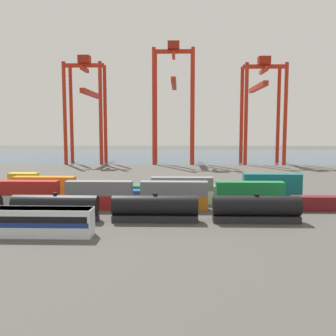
% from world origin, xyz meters
% --- Properties ---
extents(ground_plane, '(420.00, 420.00, 0.00)m').
position_xyz_m(ground_plane, '(0.00, 40.00, 0.00)').
color(ground_plane, '#4C4944').
extents(harbour_water, '(400.00, 110.00, 0.01)m').
position_xyz_m(harbour_water, '(0.00, 132.53, 0.00)').
color(harbour_water, '#384C60').
rests_on(harbour_water, ground_plane).
extents(freight_tank_row, '(61.42, 3.09, 4.55)m').
position_xyz_m(freight_tank_row, '(4.23, -15.17, 2.18)').
color(freight_tank_row, '#232326').
rests_on(freight_tank_row, ground_plane).
extents(shipping_container_2, '(12.10, 2.44, 2.60)m').
position_xyz_m(shipping_container_2, '(-12.19, -6.31, 1.30)').
color(shipping_container_2, silver).
rests_on(shipping_container_2, ground_plane).
extents(shipping_container_3, '(12.10, 2.44, 2.60)m').
position_xyz_m(shipping_container_3, '(-12.19, -6.31, 3.90)').
color(shipping_container_3, '#AD211C').
rests_on(shipping_container_3, shipping_container_2).
extents(shipping_container_4, '(12.10, 2.44, 2.60)m').
position_xyz_m(shipping_container_4, '(1.46, -6.31, 1.30)').
color(shipping_container_4, '#AD211C').
rests_on(shipping_container_4, ground_plane).
extents(shipping_container_5, '(12.10, 2.44, 2.60)m').
position_xyz_m(shipping_container_5, '(1.46, -6.31, 3.90)').
color(shipping_container_5, slate).
rests_on(shipping_container_5, shipping_container_4).
extents(shipping_container_6, '(12.10, 2.44, 2.60)m').
position_xyz_m(shipping_container_6, '(15.11, -6.31, 1.30)').
color(shipping_container_6, orange).
rests_on(shipping_container_6, ground_plane).
extents(shipping_container_7, '(12.10, 2.44, 2.60)m').
position_xyz_m(shipping_container_7, '(15.11, -6.31, 3.90)').
color(shipping_container_7, slate).
rests_on(shipping_container_7, shipping_container_6).
extents(shipping_container_8, '(12.10, 2.44, 2.60)m').
position_xyz_m(shipping_container_8, '(28.75, -6.31, 1.30)').
color(shipping_container_8, '#197538').
rests_on(shipping_container_8, ground_plane).
extents(shipping_container_9, '(12.10, 2.44, 2.60)m').
position_xyz_m(shipping_container_9, '(28.75, -6.31, 3.90)').
color(shipping_container_9, '#197538').
rests_on(shipping_container_9, shipping_container_8).
extents(shipping_container_10, '(12.10, 2.44, 2.60)m').
position_xyz_m(shipping_container_10, '(42.40, -6.31, 1.30)').
color(shipping_container_10, maroon).
rests_on(shipping_container_10, ground_plane).
extents(shipping_container_14, '(12.10, 2.44, 2.60)m').
position_xyz_m(shipping_container_14, '(-10.80, -0.31, 1.30)').
color(shipping_container_14, orange).
rests_on(shipping_container_14, ground_plane).
extents(shipping_container_15, '(12.10, 2.44, 2.60)m').
position_xyz_m(shipping_container_15, '(-10.80, -0.31, 3.90)').
color(shipping_container_15, orange).
rests_on(shipping_container_15, shipping_container_14).
extents(shipping_container_16, '(12.10, 2.44, 2.60)m').
position_xyz_m(shipping_container_16, '(2.90, -0.31, 1.30)').
color(shipping_container_16, '#1C4299').
rests_on(shipping_container_16, ground_plane).
extents(shipping_container_17, '(12.10, 2.44, 2.60)m').
position_xyz_m(shipping_container_17, '(16.60, -0.31, 1.30)').
color(shipping_container_17, silver).
rests_on(shipping_container_17, ground_plane).
extents(shipping_container_18, '(12.10, 2.44, 2.60)m').
position_xyz_m(shipping_container_18, '(16.60, -0.31, 3.90)').
color(shipping_container_18, slate).
rests_on(shipping_container_18, shipping_container_17).
extents(shipping_container_19, '(12.10, 2.44, 2.60)m').
position_xyz_m(shipping_container_19, '(30.30, -0.31, 1.30)').
color(shipping_container_19, '#146066').
rests_on(shipping_container_19, ground_plane).
extents(shipping_container_21, '(6.04, 2.44, 2.60)m').
position_xyz_m(shipping_container_21, '(-17.50, 5.68, 1.30)').
color(shipping_container_21, '#197538').
rests_on(shipping_container_21, ground_plane).
extents(shipping_container_22, '(6.04, 2.44, 2.60)m').
position_xyz_m(shipping_container_22, '(-17.50, 5.68, 3.90)').
color(shipping_container_22, gold).
rests_on(shipping_container_22, shipping_container_21).
extents(shipping_container_23, '(12.10, 2.44, 2.60)m').
position_xyz_m(shipping_container_23, '(-4.21, 5.68, 1.30)').
color(shipping_container_23, '#146066').
rests_on(shipping_container_23, ground_plane).
extents(shipping_container_24, '(6.04, 2.44, 2.60)m').
position_xyz_m(shipping_container_24, '(9.09, 5.68, 1.30)').
color(shipping_container_24, '#197538').
rests_on(shipping_container_24, ground_plane).
extents(shipping_container_25, '(12.10, 2.44, 2.60)m').
position_xyz_m(shipping_container_25, '(22.38, 5.68, 1.30)').
color(shipping_container_25, slate).
rests_on(shipping_container_25, ground_plane).
extents(shipping_container_26, '(12.10, 2.44, 2.60)m').
position_xyz_m(shipping_container_26, '(35.67, 5.68, 1.30)').
color(shipping_container_26, '#146066').
rests_on(shipping_container_26, ground_plane).
extents(shipping_container_27, '(12.10, 2.44, 2.60)m').
position_xyz_m(shipping_container_27, '(35.67, 5.68, 3.90)').
color(shipping_container_27, '#146066').
rests_on(shipping_container_27, shipping_container_26).
extents(gantry_crane_west, '(16.41, 33.89, 44.83)m').
position_xyz_m(gantry_crane_west, '(-23.53, 87.72, 26.67)').
color(gantry_crane_west, red).
rests_on(gantry_crane_west, ground_plane).
extents(gantry_crane_central, '(17.32, 34.28, 50.25)m').
position_xyz_m(gantry_crane_central, '(13.55, 87.60, 29.79)').
color(gantry_crane_central, red).
rests_on(gantry_crane_central, ground_plane).
extents(gantry_crane_east, '(17.29, 33.90, 44.00)m').
position_xyz_m(gantry_crane_east, '(50.64, 87.61, 26.98)').
color(gantry_crane_east, red).
rests_on(gantry_crane_east, ground_plane).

